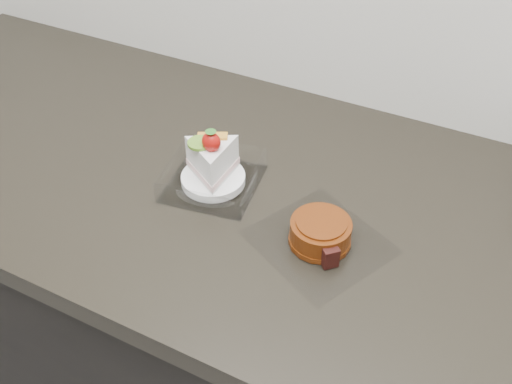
{
  "coord_description": "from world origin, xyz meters",
  "views": [
    {
      "loc": [
        0.18,
        1.06,
        1.51
      ],
      "look_at": [
        -0.12,
        1.64,
        0.94
      ],
      "focal_mm": 40.0,
      "sensor_mm": 36.0,
      "label": 1
    }
  ],
  "objects": [
    {
      "name": "cake_tray",
      "position": [
        -0.21,
        1.66,
        0.93
      ],
      "size": [
        0.16,
        0.16,
        0.11
      ],
      "rotation": [
        0.0,
        0.0,
        0.16
      ],
      "color": "white",
      "rests_on": "counter"
    },
    {
      "name": "mooncake_wrap",
      "position": [
        -0.0,
        1.62,
        0.92
      ],
      "size": [
        0.23,
        0.23,
        0.04
      ],
      "rotation": [
        0.0,
        0.0,
        -0.28
      ],
      "color": "white",
      "rests_on": "counter"
    },
    {
      "name": "counter",
      "position": [
        0.0,
        1.69,
        0.45
      ],
      "size": [
        2.04,
        0.64,
        0.9
      ],
      "color": "black",
      "rests_on": "ground"
    }
  ]
}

